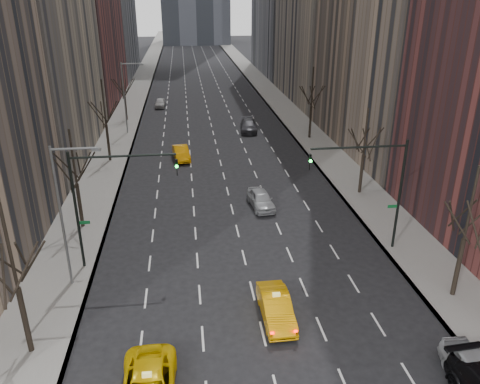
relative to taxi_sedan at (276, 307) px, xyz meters
name	(u,v)px	position (x,y,z in m)	size (l,w,h in m)	color
sidewalk_left	(136,96)	(-13.18, 64.79, -0.67)	(4.50, 320.00, 0.15)	slate
sidewalk_right	(269,92)	(11.32, 64.79, -0.67)	(4.50, 320.00, 0.15)	slate
tree_lw_a	(18,289)	(-12.93, -1.21, 3.13)	(3.36, 3.50, 8.28)	black
tree_lw_b	(77,184)	(-12.93, 12.79, 2.98)	(3.36, 3.50, 7.82)	black
tree_lw_c	(106,125)	(-12.93, 28.79, 3.29)	(3.36, 3.50, 8.74)	black
tree_lw_d	(125,96)	(-12.93, 46.79, 2.82)	(3.36, 3.50, 7.36)	black
tree_rw_a	(464,240)	(11.07, 0.79, 3.13)	(3.36, 3.50, 8.28)	black
tree_rw_b	(363,155)	(11.07, 16.79, 2.98)	(3.36, 3.50, 7.82)	black
tree_rw_c	(311,107)	(11.07, 34.79, 3.29)	(3.36, 3.50, 8.74)	black
traffic_mast_left	(101,191)	(-10.04, 6.79, 4.74)	(6.69, 0.39, 8.00)	black
traffic_mast_right	(378,179)	(8.18, 6.79, 4.74)	(6.69, 0.39, 8.00)	black
streetlight_near	(65,204)	(-11.77, 4.79, 4.88)	(2.83, 0.22, 9.00)	slate
streetlight_far	(127,91)	(-11.77, 39.79, 4.88)	(2.83, 0.22, 9.00)	slate
taxi_sedan	(276,307)	(0.00, 0.00, 0.00)	(1.57, 4.51, 1.49)	orange
silver_sedan_ahead	(261,199)	(1.57, 14.94, 0.00)	(1.75, 4.34, 1.48)	#9CA0A4
parked_sedan_silver	(478,375)	(8.27, -6.13, 0.04)	(1.84, 4.58, 1.56)	#A1A4A8
far_taxi	(181,153)	(-5.16, 28.50, -0.01)	(1.56, 4.47, 1.47)	#FF9E05
far_suv_grey	(249,126)	(3.83, 39.02, 0.02)	(2.13, 5.24, 1.52)	#313137
far_car_white	(160,103)	(-8.41, 55.15, -0.06)	(1.62, 4.02, 1.37)	#B9B9B9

